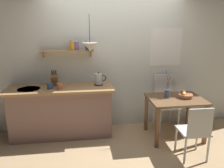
{
  "coord_description": "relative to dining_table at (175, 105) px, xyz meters",
  "views": [
    {
      "loc": [
        -0.63,
        -3.6,
        2.02
      ],
      "look_at": [
        -0.1,
        0.25,
        0.95
      ],
      "focal_mm": 36.87,
      "sensor_mm": 36.0,
      "label": 1
    }
  ],
  "objects": [
    {
      "name": "pendant_lamp",
      "position": [
        -1.45,
        0.3,
        1.0
      ],
      "size": [
        0.26,
        0.26,
        0.59
      ],
      "color": "black"
    },
    {
      "name": "dining_chair_far",
      "position": [
        -0.02,
        0.45,
        -0.05
      ],
      "size": [
        0.43,
        0.44,
        1.03
      ],
      "color": "white",
      "rests_on": "ground_plane"
    },
    {
      "name": "coffee_mug_spare",
      "position": [
        -1.97,
        0.22,
        0.35
      ],
      "size": [
        0.13,
        0.09,
        0.11
      ],
      "color": "#C6664C",
      "rests_on": "kitchen_counter"
    },
    {
      "name": "dining_chair_near",
      "position": [
        0.01,
        -0.73,
        -0.13
      ],
      "size": [
        0.42,
        0.41,
        0.86
      ],
      "color": "silver",
      "rests_on": "ground_plane"
    },
    {
      "name": "ground_plane",
      "position": [
        -0.98,
        0.01,
        -0.61
      ],
      "size": [
        14.0,
        14.0,
        0.0
      ],
      "primitive_type": "plane",
      "color": "tan"
    },
    {
      "name": "knife_block",
      "position": [
        -2.08,
        0.42,
        0.41
      ],
      "size": [
        0.11,
        0.17,
        0.29
      ],
      "color": "brown",
      "rests_on": "kitchen_counter"
    },
    {
      "name": "wall_shelf",
      "position": [
        -1.72,
        0.51,
        0.95
      ],
      "size": [
        0.93,
        0.2,
        0.3
      ],
      "color": "tan"
    },
    {
      "name": "coffee_mug_by_sink",
      "position": [
        -2.14,
        0.25,
        0.35
      ],
      "size": [
        0.13,
        0.09,
        0.09
      ],
      "color": "#3D5B89",
      "rests_on": "kitchen_counter"
    },
    {
      "name": "twig_vase",
      "position": [
        -0.14,
        0.05,
        0.2
      ],
      "size": [
        0.1,
        0.1,
        0.49
      ],
      "color": "#475675",
      "rests_on": "dining_table"
    },
    {
      "name": "kitchen_counter",
      "position": [
        -1.98,
        0.33,
        -0.15
      ],
      "size": [
        1.83,
        0.63,
        0.91
      ],
      "color": "gray",
      "rests_on": "ground_plane"
    },
    {
      "name": "fruit_bowl",
      "position": [
        0.17,
        0.01,
        0.16
      ],
      "size": [
        0.25,
        0.25,
        0.12
      ],
      "color": "#BC704C",
      "rests_on": "dining_table"
    },
    {
      "name": "electric_kettle",
      "position": [
        -1.3,
        0.38,
        0.4
      ],
      "size": [
        0.25,
        0.16,
        0.23
      ],
      "color": "black",
      "rests_on": "kitchen_counter"
    },
    {
      "name": "back_wall",
      "position": [
        -0.78,
        0.66,
        0.74
      ],
      "size": [
        6.8,
        0.11,
        2.7
      ],
      "color": "silver",
      "rests_on": "ground_plane"
    },
    {
      "name": "dining_table",
      "position": [
        0.0,
        0.0,
        0.0
      ],
      "size": [
        0.94,
        0.74,
        0.73
      ],
      "color": "brown",
      "rests_on": "ground_plane"
    }
  ]
}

